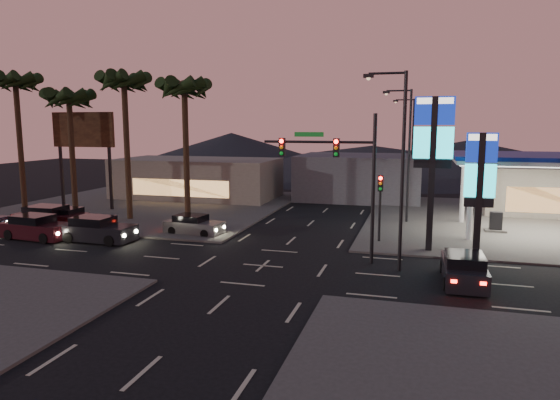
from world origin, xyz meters
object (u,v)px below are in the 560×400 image
(car_lane_a_mid, at_px, (36,228))
(suv_station, at_px, (464,269))
(gas_station, at_px, (549,161))
(car_lane_b_front, at_px, (194,225))
(car_lane_b_mid, at_px, (67,219))
(car_lane_a_front, at_px, (97,230))
(pylon_sign_tall, at_px, (433,143))
(pylon_sign_short, at_px, (480,176))
(traffic_signal_mast, at_px, (341,166))
(car_lane_b_rear, at_px, (50,218))

(car_lane_a_mid, relative_size, suv_station, 1.11)
(gas_station, bearing_deg, suv_station, -116.16)
(car_lane_b_front, bearing_deg, car_lane_b_mid, -176.73)
(car_lane_a_front, xyz_separation_m, car_lane_b_mid, (-4.66, 3.02, -0.06))
(pylon_sign_tall, distance_m, car_lane_b_mid, 25.78)
(car_lane_a_mid, distance_m, suv_station, 26.35)
(pylon_sign_short, distance_m, car_lane_a_mid, 27.64)
(car_lane_a_mid, bearing_deg, pylon_sign_short, 5.10)
(gas_station, relative_size, pylon_sign_short, 1.74)
(pylon_sign_tall, relative_size, car_lane_a_front, 1.82)
(pylon_sign_short, xyz_separation_m, suv_station, (-1.00, -4.71, -3.98))
(pylon_sign_short, xyz_separation_m, traffic_signal_mast, (-7.24, -2.51, 0.57))
(car_lane_a_front, relative_size, suv_station, 1.12)
(suv_station, bearing_deg, car_lane_a_front, 172.88)
(pylon_sign_short, xyz_separation_m, car_lane_a_mid, (-27.25, -2.43, -3.93))
(pylon_sign_tall, distance_m, car_lane_b_rear, 26.70)
(pylon_sign_tall, distance_m, car_lane_a_front, 21.45)
(gas_station, distance_m, traffic_signal_mast, 15.82)
(gas_station, bearing_deg, car_lane_a_front, -161.30)
(traffic_signal_mast, relative_size, car_lane_b_front, 1.88)
(gas_station, bearing_deg, pylon_sign_tall, -139.09)
(pylon_sign_tall, height_order, pylon_sign_short, pylon_sign_tall)
(gas_station, bearing_deg, pylon_sign_short, -123.69)
(gas_station, xyz_separation_m, pylon_sign_tall, (-7.50, -6.50, 1.31))
(traffic_signal_mast, height_order, car_lane_b_mid, traffic_signal_mast)
(pylon_sign_tall, distance_m, pylon_sign_short, 3.20)
(pylon_sign_tall, height_order, car_lane_b_mid, pylon_sign_tall)
(car_lane_a_mid, relative_size, car_lane_b_front, 1.16)
(car_lane_b_front, distance_m, suv_station, 18.05)
(pylon_sign_short, relative_size, suv_station, 1.58)
(gas_station, relative_size, car_lane_a_front, 2.46)
(pylon_sign_short, height_order, car_lane_a_front, pylon_sign_short)
(traffic_signal_mast, bearing_deg, suv_station, -19.43)
(pylon_sign_tall, xyz_separation_m, traffic_signal_mast, (-4.74, -3.51, -1.17))
(car_lane_b_front, xyz_separation_m, car_lane_b_mid, (-9.72, -0.56, 0.06))
(gas_station, bearing_deg, car_lane_b_rear, -168.04)
(car_lane_b_front, relative_size, suv_station, 0.96)
(pylon_sign_short, relative_size, car_lane_b_rear, 1.34)
(traffic_signal_mast, bearing_deg, car_lane_b_front, 158.91)
(pylon_sign_tall, xyz_separation_m, suv_station, (1.50, -5.71, -5.71))
(car_lane_a_mid, height_order, suv_station, car_lane_a_mid)
(car_lane_b_mid, bearing_deg, car_lane_a_mid, -83.70)
(pylon_sign_short, relative_size, car_lane_a_mid, 1.42)
(car_lane_a_front, height_order, car_lane_b_front, car_lane_a_front)
(gas_station, xyz_separation_m, car_lane_b_front, (-22.91, -5.90, -4.46))
(traffic_signal_mast, bearing_deg, car_lane_b_rear, 172.28)
(pylon_sign_tall, height_order, suv_station, pylon_sign_tall)
(car_lane_a_mid, bearing_deg, car_lane_b_rear, 115.48)
(car_lane_a_mid, relative_size, car_lane_b_mid, 1.08)
(pylon_sign_short, xyz_separation_m, car_lane_b_rear, (-28.59, 0.38, -3.88))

